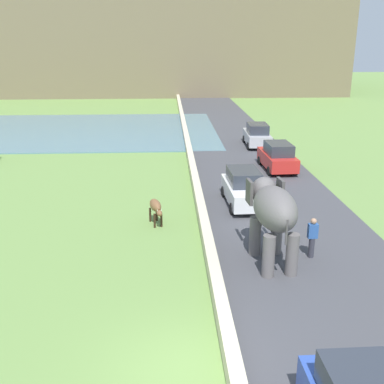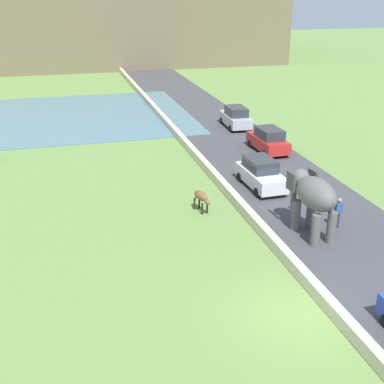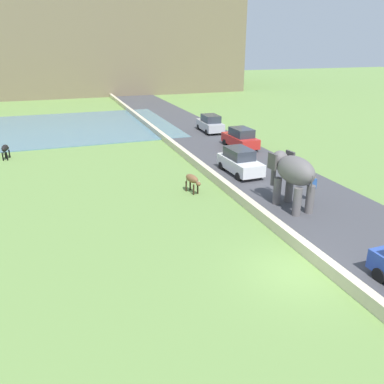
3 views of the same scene
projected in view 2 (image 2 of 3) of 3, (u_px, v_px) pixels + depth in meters
ground_plane at (298, 314)px, 18.98m from camera, size 220.00×220.00×0.00m
road_surface at (239, 147)px, 38.04m from camera, size 7.00×120.00×0.06m
barrier_wall at (197, 156)px, 35.24m from camera, size 0.40×110.00×0.55m
elephant at (313, 196)px, 24.18m from camera, size 1.62×3.52×2.99m
person_beside_elephant at (338, 212)px, 25.25m from camera, size 0.36×0.22×1.63m
car_red at (268, 140)px, 36.65m from camera, size 1.90×4.05×1.80m
car_white at (261, 174)px, 30.26m from camera, size 1.91×4.06×1.80m
car_silver at (236, 117)px, 42.81m from camera, size 1.90×4.06×1.80m
cow_brown at (201, 197)px, 27.14m from camera, size 0.74×1.42×1.15m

